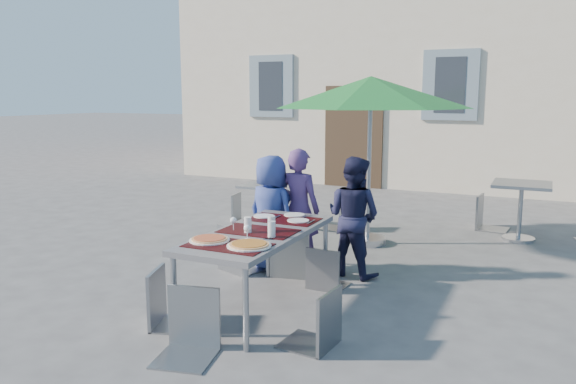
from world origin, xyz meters
The scene contains 21 objects.
ground centered at (0.00, 0.00, 0.00)m, with size 90.00×90.00×0.00m, color #4B4B4D.
dining_table centered at (-0.55, 0.27, 0.70)m, with size 0.80×1.85×0.76m.
pizza_near_left centered at (-0.77, -0.23, 0.77)m, with size 0.35×0.35×0.03m.
pizza_near_right centered at (-0.37, -0.25, 0.77)m, with size 0.38×0.38×0.03m.
glassware centered at (-0.50, 0.18, 0.83)m, with size 0.51×0.40×0.15m.
place_settings centered at (-0.56, 0.90, 0.76)m, with size 0.67×0.45×0.01m.
child_0 centered at (-0.98, 1.39, 0.67)m, with size 0.65×0.43×1.34m, color #314189.
child_1 centered at (-0.70, 1.53, 0.71)m, with size 0.52×0.34×1.42m, color #55366F.
child_2 centered at (-0.06, 1.61, 0.67)m, with size 0.65×0.38×1.34m, color #191A38.
chair_0 centered at (-1.30, 1.17, 0.60)m, with size 0.58×0.58×1.02m.
chair_1 centered at (-0.67, 1.28, 0.59)m, with size 0.52×0.52×1.00m.
chair_2 centered at (-0.17, 1.04, 0.49)m, with size 0.39×0.40×0.85m.
chair_3 centered at (-1.09, -0.43, 0.56)m, with size 0.54×0.54×0.96m.
chair_4 centered at (0.28, -0.29, 0.54)m, with size 0.45×0.45×0.92m.
chair_5 centered at (-0.60, -0.81, 0.58)m, with size 0.52×0.52×0.98m.
patio_umbrella centered at (-0.30, 2.97, 2.03)m, with size 2.62×2.62×2.25m.
cafe_table_0 centered at (-2.01, 3.21, 0.43)m, with size 0.63×0.63×0.67m.
bg_chair_l_0 centered at (-2.53, 3.44, 0.49)m, with size 0.43×0.43×0.85m.
bg_chair_r_0 centered at (-0.94, 3.59, 0.49)m, with size 0.40×0.39×0.84m.
cafe_table_1 centered at (1.57, 4.03, 0.58)m, with size 0.76×0.76×0.81m.
bg_chair_l_1 centered at (1.08, 4.55, 0.57)m, with size 0.47×0.47×0.98m.
Camera 1 is at (1.83, -4.24, 2.01)m, focal length 35.00 mm.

